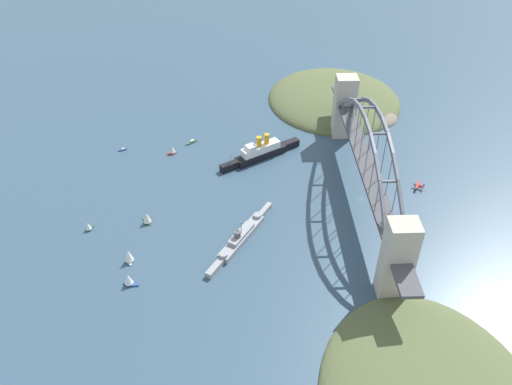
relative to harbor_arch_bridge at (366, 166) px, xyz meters
name	(u,v)px	position (x,y,z in m)	size (l,w,h in m)	color
ground_plane	(361,199)	(0.00, 0.00, -30.23)	(1400.00, 1400.00, 0.00)	#334C60
harbor_arch_bridge	(366,166)	(0.00, 0.00, 0.00)	(246.71, 17.61, 71.18)	#BCB29E
headland_east_shore	(336,101)	(155.11, -5.29, -30.23)	(139.47, 129.54, 24.68)	#515B38
ocean_liner	(261,152)	(57.48, 73.15, -24.29)	(44.86, 68.48, 21.09)	black
naval_cruiser	(241,237)	(-42.72, 91.11, -27.30)	(72.15, 46.55, 16.75)	gray
seaplane_taxiing_near_bridge	(418,186)	(11.33, -46.85, -28.10)	(9.89, 8.54, 5.01)	#B7B7B2
seaplane_second_in_formation	(409,233)	(-41.13, -25.68, -28.38)	(9.53, 10.34, 4.67)	#B7B7B2
small_boat_0	(123,150)	(72.88, 190.87, -29.52)	(3.84, 7.34, 2.00)	#234C8C
small_boat_1	(192,142)	(82.70, 132.66, -29.31)	(8.61, 9.79, 2.55)	#2D6B3D
small_boat_2	(129,279)	(-80.43, 161.11, -25.55)	(6.67, 10.10, 10.09)	#234C8C
small_boat_3	(172,150)	(66.40, 147.67, -26.50)	(5.70, 7.78, 8.03)	#B2231E
small_boat_4	(147,217)	(-22.25, 157.44, -25.06)	(9.19, 8.34, 11.09)	#2D6B3D
small_boat_5	(129,256)	(-60.46, 164.04, -24.73)	(10.28, 7.07, 11.98)	silver
small_boat_6	(88,226)	(-28.31, 197.57, -26.63)	(7.03, 5.83, 7.73)	#2D6B3D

